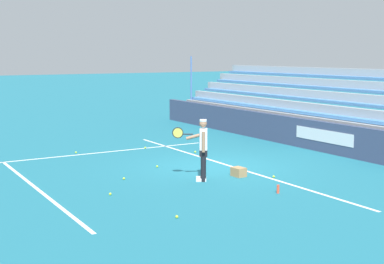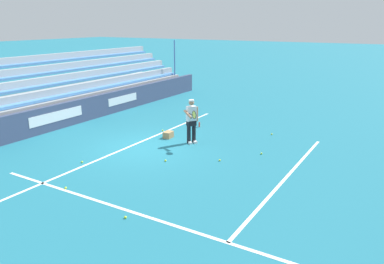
# 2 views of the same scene
# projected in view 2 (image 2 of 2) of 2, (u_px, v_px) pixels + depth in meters

# --- Properties ---
(ground_plane) EXTENTS (160.00, 160.00, 0.00)m
(ground_plane) POSITION_uv_depth(u_px,v_px,m) (143.00, 147.00, 14.09)
(ground_plane) COLOR #1E6B7F
(court_baseline_white) EXTENTS (12.00, 0.10, 0.01)m
(court_baseline_white) POSITION_uv_depth(u_px,v_px,m) (133.00, 145.00, 14.33)
(court_baseline_white) COLOR white
(court_baseline_white) RESTS_ON ground
(court_sideline_white) EXTENTS (0.10, 12.00, 0.01)m
(court_sideline_white) POSITION_uv_depth(u_px,v_px,m) (170.00, 224.00, 8.73)
(court_sideline_white) COLOR white
(court_sideline_white) RESTS_ON ground
(court_service_line_white) EXTENTS (8.22, 0.10, 0.01)m
(court_service_line_white) POSITION_uv_depth(u_px,v_px,m) (286.00, 177.00, 11.38)
(court_service_line_white) COLOR white
(court_service_line_white) RESTS_ON ground
(back_wall_sponsor_board) EXTENTS (22.90, 0.25, 1.10)m
(back_wall_sponsor_board) POSITION_uv_depth(u_px,v_px,m) (55.00, 117.00, 16.31)
(back_wall_sponsor_board) COLOR #384260
(back_wall_sponsor_board) RESTS_ON ground
(bleacher_stand) EXTENTS (21.75, 3.20, 3.40)m
(bleacher_stand) POSITION_uv_depth(u_px,v_px,m) (22.00, 107.00, 17.35)
(bleacher_stand) COLOR #9EA3A8
(bleacher_stand) RESTS_ON ground
(tennis_player) EXTENTS (0.94, 0.85, 1.71)m
(tennis_player) POSITION_uv_depth(u_px,v_px,m) (191.00, 121.00, 14.34)
(tennis_player) COLOR black
(tennis_player) RESTS_ON ground
(ball_box_cardboard) EXTENTS (0.42, 0.32, 0.26)m
(ball_box_cardboard) POSITION_uv_depth(u_px,v_px,m) (168.00, 135.00, 15.22)
(ball_box_cardboard) COLOR #A87F51
(ball_box_cardboard) RESTS_ON ground
(tennis_ball_midcourt) EXTENTS (0.07, 0.07, 0.07)m
(tennis_ball_midcourt) POSITION_uv_depth(u_px,v_px,m) (261.00, 154.00, 13.33)
(tennis_ball_midcourt) COLOR #CCE533
(tennis_ball_midcourt) RESTS_ON ground
(tennis_ball_far_right) EXTENTS (0.07, 0.07, 0.07)m
(tennis_ball_far_right) POSITION_uv_depth(u_px,v_px,m) (163.00, 130.00, 16.17)
(tennis_ball_far_right) COLOR #CCE533
(tennis_ball_far_right) RESTS_ON ground
(tennis_ball_by_box) EXTENTS (0.07, 0.07, 0.07)m
(tennis_ball_by_box) POSITION_uv_depth(u_px,v_px,m) (272.00, 134.00, 15.63)
(tennis_ball_by_box) COLOR #CCE533
(tennis_ball_by_box) RESTS_ON ground
(tennis_ball_on_baseline) EXTENTS (0.07, 0.07, 0.07)m
(tennis_ball_on_baseline) POSITION_uv_depth(u_px,v_px,m) (82.00, 162.00, 12.53)
(tennis_ball_on_baseline) COLOR #CCE533
(tennis_ball_on_baseline) RESTS_ON ground
(tennis_ball_far_left) EXTENTS (0.07, 0.07, 0.07)m
(tennis_ball_far_left) POSITION_uv_depth(u_px,v_px,m) (66.00, 188.00, 10.56)
(tennis_ball_far_left) COLOR #CCE533
(tennis_ball_far_left) RESTS_ON ground
(tennis_ball_stray_back) EXTENTS (0.07, 0.07, 0.07)m
(tennis_ball_stray_back) POSITION_uv_depth(u_px,v_px,m) (165.00, 161.00, 12.65)
(tennis_ball_stray_back) COLOR #CCE533
(tennis_ball_stray_back) RESTS_ON ground
(tennis_ball_near_player) EXTENTS (0.07, 0.07, 0.07)m
(tennis_ball_near_player) POSITION_uv_depth(u_px,v_px,m) (220.00, 160.00, 12.68)
(tennis_ball_near_player) COLOR #CCE533
(tennis_ball_near_player) RESTS_ON ground
(tennis_ball_toward_net) EXTENTS (0.07, 0.07, 0.07)m
(tennis_ball_toward_net) POSITION_uv_depth(u_px,v_px,m) (125.00, 217.00, 8.97)
(tennis_ball_toward_net) COLOR #CCE533
(tennis_ball_toward_net) RESTS_ON ground
(water_bottle) EXTENTS (0.07, 0.07, 0.22)m
(water_bottle) POSITION_uv_depth(u_px,v_px,m) (199.00, 125.00, 16.80)
(water_bottle) COLOR #EA4C33
(water_bottle) RESTS_ON ground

